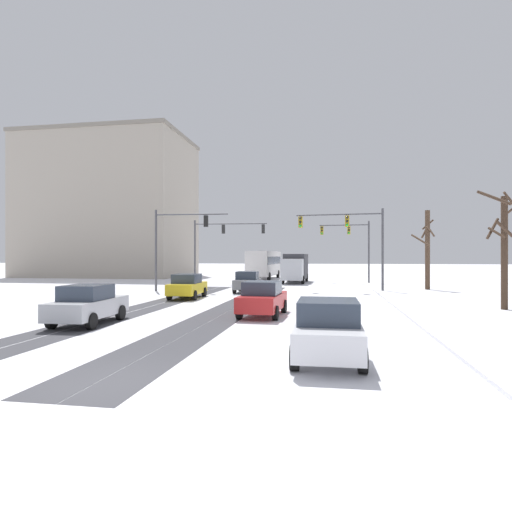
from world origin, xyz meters
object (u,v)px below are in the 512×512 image
traffic_signal_near_left (176,236)px  car_red_third (263,298)px  car_silver_fourth (88,304)px  office_building_far_left_block (110,207)px  traffic_signal_near_right (351,232)px  box_truck_delivery (295,267)px  bus_oncoming (264,263)px  bare_tree_sidewalk_mid (504,245)px  car_yellow_cab_second (187,286)px  car_white_fifth (328,329)px  bare_tree_sidewalk_far (427,248)px  traffic_signal_far_left (220,237)px  traffic_signal_far_right (352,239)px  car_grey_lead (248,282)px

traffic_signal_near_left → car_red_third: (9.03, -12.73, -3.60)m
car_silver_fourth → office_building_far_left_block: office_building_far_left_block is taller
traffic_signal_near_right → box_truck_delivery: (-5.28, 10.61, -3.04)m
bus_oncoming → car_silver_fourth: bearing=-93.0°
bus_oncoming → bare_tree_sidewalk_mid: bare_tree_sidewalk_mid is taller
car_yellow_cab_second → car_white_fifth: same height
car_yellow_cab_second → bare_tree_sidewalk_far: (17.31, 10.70, 2.63)m
traffic_signal_far_left → box_truck_delivery: size_ratio=1.01×
traffic_signal_near_left → box_truck_delivery: 15.52m
traffic_signal_near_left → traffic_signal_near_right: (13.77, 2.07, 0.26)m
car_yellow_cab_second → bare_tree_sidewalk_far: 20.52m
office_building_far_left_block → bare_tree_sidewalk_far: bearing=-25.2°
car_silver_fourth → bare_tree_sidewalk_far: bearing=50.6°
traffic_signal_near_right → bus_oncoming: traffic_signal_near_right is taller
traffic_signal_near_right → car_white_fifth: 23.24m
office_building_far_left_block → bus_oncoming: bearing=-10.4°
traffic_signal_far_right → office_building_far_left_block: (-32.82, 9.48, 5.11)m
bare_tree_sidewalk_far → traffic_signal_far_right: bearing=123.7°
bus_oncoming → office_building_far_left_block: (-22.66, 4.17, 7.73)m
car_red_third → office_building_far_left_block: (-27.48, 36.18, 8.90)m
traffic_signal_far_left → car_yellow_cab_second: traffic_signal_far_left is taller
car_red_third → car_silver_fourth: 7.60m
bus_oncoming → office_building_far_left_block: office_building_far_left_block is taller
car_white_fifth → box_truck_delivery: size_ratio=0.55×
traffic_signal_far_left → car_grey_lead: traffic_signal_far_left is taller
car_silver_fourth → bare_tree_sidewalk_mid: (18.73, 8.09, 2.56)m
car_red_third → bare_tree_sidewalk_far: 21.35m
car_grey_lead → office_building_far_left_block: size_ratio=0.19×
car_silver_fourth → box_truck_delivery: box_truck_delivery is taller
box_truck_delivery → traffic_signal_near_left: bearing=-123.8°
bare_tree_sidewalk_mid → car_white_fifth: bearing=-125.7°
traffic_signal_far_left → box_truck_delivery: traffic_signal_far_left is taller
traffic_signal_near_left → car_grey_lead: (5.85, -0.04, -3.60)m
car_red_third → bare_tree_sidewalk_mid: size_ratio=0.66×
traffic_signal_far_right → car_white_fifth: traffic_signal_far_right is taller
car_yellow_cab_second → traffic_signal_far_right: bearing=59.2°
box_truck_delivery → bare_tree_sidewalk_far: bearing=-32.4°
traffic_signal_far_left → car_grey_lead: size_ratio=1.80×
bare_tree_sidewalk_far → car_silver_fourth: bearing=-129.4°
bare_tree_sidewalk_mid → traffic_signal_far_left: bearing=137.5°
traffic_signal_near_left → office_building_far_left_block: bearing=128.2°
car_white_fifth → traffic_signal_far_right: bearing=86.2°
traffic_signal_far_right → bus_oncoming: bearing=152.4°
traffic_signal_near_left → box_truck_delivery: (8.49, 12.69, -2.79)m
traffic_signal_near_right → car_grey_lead: size_ratio=1.63×
car_white_fifth → car_yellow_cab_second: bearing=121.0°
car_grey_lead → car_yellow_cab_second: (-3.02, -5.36, 0.00)m
traffic_signal_near_right → car_yellow_cab_second: bearing=-145.6°
bus_oncoming → car_red_third: bearing=-81.4°
traffic_signal_near_left → bare_tree_sidewalk_far: 20.85m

